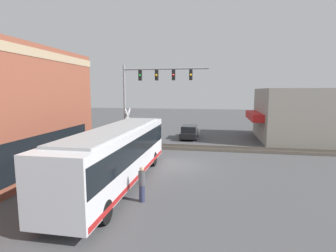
% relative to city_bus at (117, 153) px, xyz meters
% --- Properties ---
extents(ground_plane, '(120.00, 120.00, 0.00)m').
position_rel_city_bus_xyz_m(ground_plane, '(4.60, -2.80, -1.83)').
color(ground_plane, '#4C4C4F').
extents(shop_building, '(9.40, 10.39, 5.62)m').
position_rel_city_bus_xyz_m(shop_building, '(16.50, -14.85, 0.98)').
color(shop_building, gray).
rests_on(shop_building, ground).
extents(city_bus, '(12.47, 2.59, 3.31)m').
position_rel_city_bus_xyz_m(city_bus, '(0.00, 0.00, 0.00)').
color(city_bus, silver).
rests_on(city_bus, ground).
extents(traffic_signal_gantry, '(0.42, 7.70, 7.69)m').
position_rel_city_bus_xyz_m(traffic_signal_gantry, '(9.21, 0.41, 3.96)').
color(traffic_signal_gantry, gray).
rests_on(traffic_signal_gantry, ground).
extents(crossing_signal, '(1.41, 1.18, 3.81)m').
position_rel_city_bus_xyz_m(crossing_signal, '(8.72, 2.35, 0.46)').
color(crossing_signal, gray).
rests_on(crossing_signal, ground).
extents(rail_track_near, '(2.60, 60.00, 0.15)m').
position_rel_city_bus_xyz_m(rail_track_near, '(10.60, -2.80, -1.80)').
color(rail_track_near, '#332D28').
rests_on(rail_track_near, ground).
extents(parked_car_black, '(4.57, 1.82, 1.49)m').
position_rel_city_bus_xyz_m(parked_car_black, '(15.50, -2.60, -1.14)').
color(parked_car_black, black).
rests_on(parked_car_black, ground).
extents(pedestrian_near_bus, '(0.34, 0.34, 1.74)m').
position_rel_city_bus_xyz_m(pedestrian_near_bus, '(-2.08, -2.03, -0.94)').
color(pedestrian_near_bus, '#2D3351').
rests_on(pedestrian_near_bus, ground).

